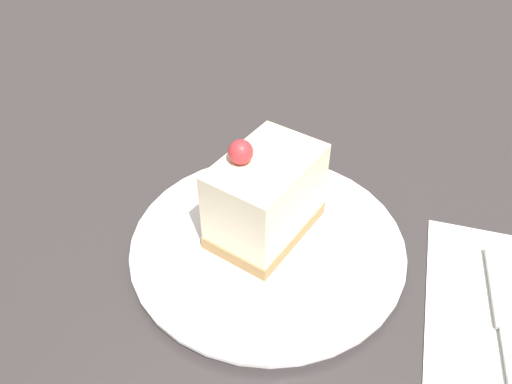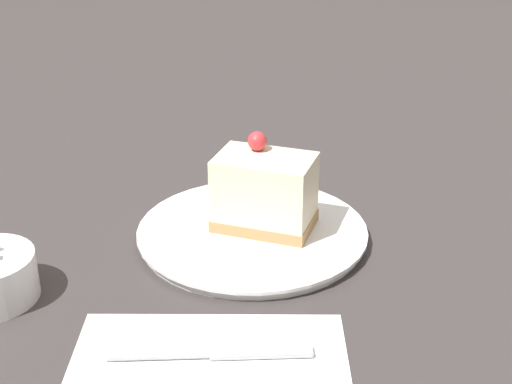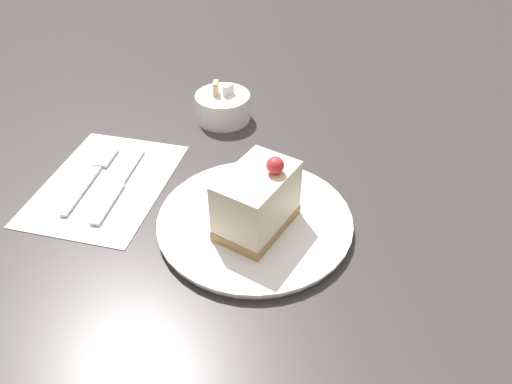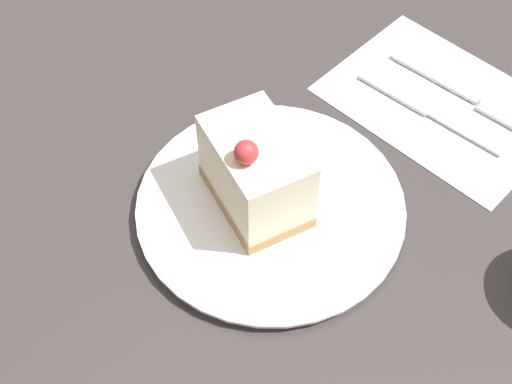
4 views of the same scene
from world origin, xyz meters
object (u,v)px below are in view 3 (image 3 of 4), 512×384
object	(u,v)px
plate	(255,221)
fork	(94,173)
cake_slice	(257,201)
knife	(116,191)
sugar_bowl	(223,107)

from	to	relation	value
plate	fork	size ratio (longest dim) A/B	1.60
cake_slice	knife	size ratio (longest dim) A/B	0.68
fork	cake_slice	bearing A→B (deg)	-16.22
knife	plate	bearing A→B (deg)	-7.73
fork	plate	bearing A→B (deg)	-13.68
cake_slice	sugar_bowl	distance (m)	0.30
sugar_bowl	fork	bearing A→B (deg)	-117.60
plate	sugar_bowl	world-z (taller)	sugar_bowl
plate	knife	xyz separation A→B (m)	(-0.21, -0.01, -0.00)
plate	knife	world-z (taller)	plate
cake_slice	sugar_bowl	bearing A→B (deg)	133.61
cake_slice	fork	world-z (taller)	cake_slice
fork	knife	bearing A→B (deg)	-35.24
knife	sugar_bowl	distance (m)	0.25
cake_slice	knife	xyz separation A→B (m)	(-0.22, 0.01, -0.05)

